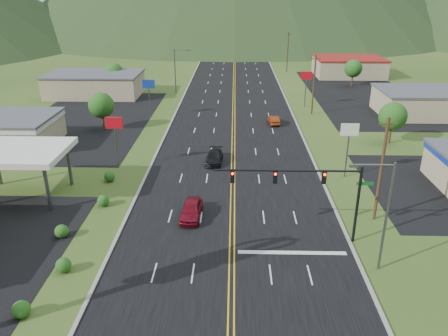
{
  "coord_description": "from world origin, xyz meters",
  "views": [
    {
      "loc": [
        0.09,
        -18.85,
        20.5
      ],
      "look_at": [
        -0.84,
        19.45,
        4.5
      ],
      "focal_mm": 35.0,
      "sensor_mm": 36.0,
      "label": 1
    }
  ],
  "objects_px": {
    "car_dark_mid": "(214,158)",
    "streetlight_west": "(177,68)",
    "streetlight_east": "(383,210)",
    "traffic_signal": "(311,185)",
    "car_red_far": "(274,120)",
    "gas_canopy": "(16,153)",
    "car_red_near": "(191,210)"
  },
  "relations": [
    {
      "from": "car_dark_mid",
      "to": "streetlight_west",
      "type": "bearing_deg",
      "value": 106.69
    },
    {
      "from": "streetlight_east",
      "to": "streetlight_west",
      "type": "bearing_deg",
      "value": 110.86
    },
    {
      "from": "gas_canopy",
      "to": "streetlight_west",
      "type": "bearing_deg",
      "value": 77.87
    },
    {
      "from": "gas_canopy",
      "to": "car_dark_mid",
      "type": "distance_m",
      "value": 22.42
    },
    {
      "from": "streetlight_west",
      "to": "car_red_far",
      "type": "height_order",
      "value": "streetlight_west"
    },
    {
      "from": "gas_canopy",
      "to": "car_red_far",
      "type": "xyz_separation_m",
      "value": [
        28.43,
        26.81,
        -4.2
      ]
    },
    {
      "from": "gas_canopy",
      "to": "car_red_near",
      "type": "height_order",
      "value": "gas_canopy"
    },
    {
      "from": "car_red_near",
      "to": "car_dark_mid",
      "type": "bearing_deg",
      "value": 86.14
    },
    {
      "from": "streetlight_east",
      "to": "car_dark_mid",
      "type": "distance_m",
      "value": 26.14
    },
    {
      "from": "streetlight_west",
      "to": "car_red_near",
      "type": "xyz_separation_m",
      "value": [
        7.77,
        -52.2,
        -4.38
      ]
    },
    {
      "from": "car_dark_mid",
      "to": "car_red_far",
      "type": "height_order",
      "value": "car_dark_mid"
    },
    {
      "from": "streetlight_east",
      "to": "car_dark_mid",
      "type": "xyz_separation_m",
      "value": [
        -13.52,
        21.92,
        -4.5
      ]
    },
    {
      "from": "streetlight_west",
      "to": "gas_canopy",
      "type": "xyz_separation_m",
      "value": [
        -10.32,
        -48.0,
        -0.31
      ]
    },
    {
      "from": "streetlight_east",
      "to": "car_red_far",
      "type": "distance_m",
      "value": 39.36
    },
    {
      "from": "streetlight_east",
      "to": "car_red_far",
      "type": "height_order",
      "value": "streetlight_east"
    },
    {
      "from": "traffic_signal",
      "to": "car_red_near",
      "type": "xyz_separation_m",
      "value": [
        -10.39,
        3.81,
        -4.53
      ]
    },
    {
      "from": "car_red_near",
      "to": "gas_canopy",
      "type": "bearing_deg",
      "value": 169.43
    },
    {
      "from": "streetlight_east",
      "to": "streetlight_west",
      "type": "relative_size",
      "value": 1.0
    },
    {
      "from": "traffic_signal",
      "to": "car_dark_mid",
      "type": "xyz_separation_m",
      "value": [
        -8.82,
        17.92,
        -4.65
      ]
    },
    {
      "from": "streetlight_east",
      "to": "car_red_near",
      "type": "bearing_deg",
      "value": 152.66
    },
    {
      "from": "traffic_signal",
      "to": "streetlight_west",
      "type": "xyz_separation_m",
      "value": [
        -18.16,
        56.0,
        -0.15
      ]
    },
    {
      "from": "gas_canopy",
      "to": "car_dark_mid",
      "type": "height_order",
      "value": "gas_canopy"
    },
    {
      "from": "streetlight_west",
      "to": "car_red_far",
      "type": "bearing_deg",
      "value": -49.48
    },
    {
      "from": "streetlight_east",
      "to": "streetlight_west",
      "type": "distance_m",
      "value": 64.21
    },
    {
      "from": "traffic_signal",
      "to": "gas_canopy",
      "type": "xyz_separation_m",
      "value": [
        -28.48,
        8.0,
        -0.46
      ]
    },
    {
      "from": "traffic_signal",
      "to": "streetlight_east",
      "type": "xyz_separation_m",
      "value": [
        4.7,
        -4.0,
        -0.15
      ]
    },
    {
      "from": "car_red_far",
      "to": "streetlight_west",
      "type": "bearing_deg",
      "value": -54.26
    },
    {
      "from": "streetlight_east",
      "to": "gas_canopy",
      "type": "bearing_deg",
      "value": 160.12
    },
    {
      "from": "gas_canopy",
      "to": "car_dark_mid",
      "type": "bearing_deg",
      "value": 26.76
    },
    {
      "from": "car_red_near",
      "to": "car_red_far",
      "type": "distance_m",
      "value": 32.69
    },
    {
      "from": "traffic_signal",
      "to": "streetlight_west",
      "type": "height_order",
      "value": "streetlight_west"
    },
    {
      "from": "traffic_signal",
      "to": "car_red_far",
      "type": "xyz_separation_m",
      "value": [
        -0.05,
        34.81,
        -4.66
      ]
    }
  ]
}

